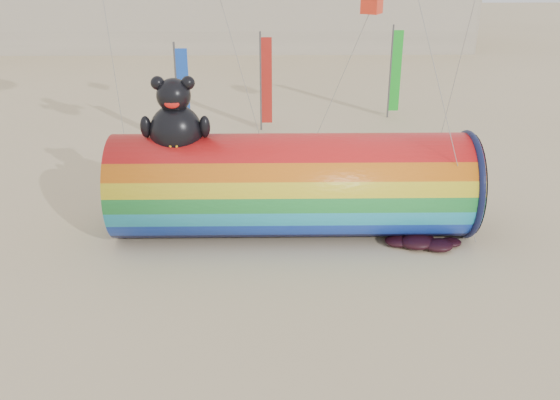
{
  "coord_description": "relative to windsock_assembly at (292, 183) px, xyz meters",
  "views": [
    {
      "loc": [
        0.24,
        -15.84,
        9.94
      ],
      "look_at": [
        0.5,
        1.5,
        2.4
      ],
      "focal_mm": 40.0,
      "sensor_mm": 36.0,
      "label": 1
    }
  ],
  "objects": [
    {
      "name": "ground",
      "position": [
        -0.96,
        -4.18,
        -1.89
      ],
      "size": [
        160.0,
        160.0,
        0.0
      ],
      "primitive_type": "plane",
      "color": "#CCB58C",
      "rests_on": "ground"
    },
    {
      "name": "windsock_assembly",
      "position": [
        0.0,
        0.0,
        0.0
      ],
      "size": [
        12.37,
        3.77,
        5.7
      ],
      "color": "red",
      "rests_on": "ground"
    },
    {
      "name": "kite_handler",
      "position": [
        4.2,
        -0.42,
        -1.14
      ],
      "size": [
        0.65,
        0.56,
        1.5
      ],
      "primitive_type": "imported",
      "rotation": [
        0.0,
        0.0,
        3.58
      ],
      "color": "slate",
      "rests_on": "ground"
    },
    {
      "name": "fabric_bundle",
      "position": [
        4.41,
        -1.22,
        -1.72
      ],
      "size": [
        2.62,
        1.35,
        0.41
      ],
      "color": "black",
      "rests_on": "ground"
    },
    {
      "name": "festival_banners",
      "position": [
        0.09,
        12.13,
        0.75
      ],
      "size": [
        11.82,
        5.64,
        5.2
      ],
      "color": "#59595E",
      "rests_on": "ground"
    }
  ]
}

